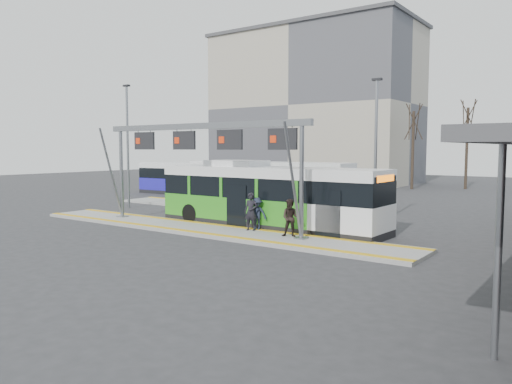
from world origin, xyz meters
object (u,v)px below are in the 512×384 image
passenger_b (291,218)px  passenger_c (257,214)px  gantry (200,144)px  hero_bus (268,197)px  passenger_a (251,212)px

passenger_b → passenger_c: passenger_b is taller
gantry → passenger_b: bearing=1.9°
gantry → passenger_c: (2.87, 0.85, -3.36)m
hero_bus → passenger_c: (0.45, -1.60, -0.65)m
hero_bus → passenger_c: size_ratio=8.04×
passenger_a → hero_bus: bearing=85.5°
passenger_b → passenger_c: bearing=141.8°
passenger_a → passenger_b: (2.46, -0.34, -0.06)m
gantry → passenger_c: size_ratio=8.28×
passenger_a → passenger_c: size_ratio=1.16×
hero_bus → passenger_b: size_ratio=7.46×
hero_bus → passenger_a: bearing=-78.7°
passenger_c → passenger_a: bearing=-124.6°
passenger_b → passenger_c: 2.44m
gantry → hero_bus: 4.38m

